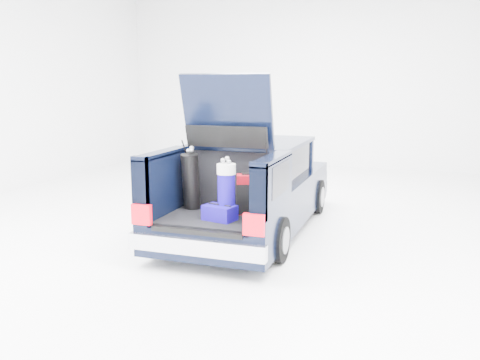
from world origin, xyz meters
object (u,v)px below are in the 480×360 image
at_px(car, 252,188).
at_px(red_suitcase, 249,194).
at_px(blue_duffel, 220,213).
at_px(blue_golf_bag, 226,191).
at_px(black_golf_bag, 191,181).

relative_size(car, red_suitcase, 8.27).
bearing_deg(car, blue_duffel, -86.02).
distance_m(red_suitcase, blue_duffel, 0.54).
xyz_separation_m(blue_golf_bag, blue_duffel, (-0.06, -0.09, -0.27)).
relative_size(car, blue_golf_bag, 5.67).
xyz_separation_m(car, blue_duffel, (0.12, -1.78, 0.02)).
xyz_separation_m(car, red_suitcase, (0.38, -1.33, 0.19)).
xyz_separation_m(red_suitcase, blue_golf_bag, (-0.19, -0.37, 0.11)).
height_order(car, black_golf_bag, car).
bearing_deg(blue_golf_bag, car, 95.46).
relative_size(red_suitcase, black_golf_bag, 0.64).
bearing_deg(car, black_golf_bag, -109.58).
xyz_separation_m(red_suitcase, black_golf_bag, (-0.85, -0.01, 0.13)).
distance_m(car, blue_duffel, 1.78).
height_order(black_golf_bag, blue_golf_bag, black_golf_bag).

